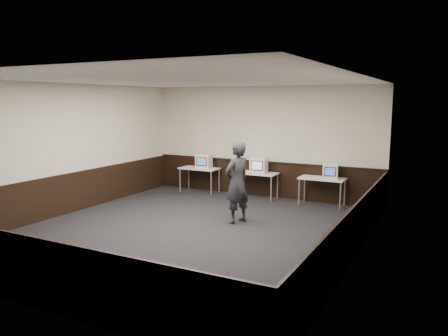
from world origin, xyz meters
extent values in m
plane|color=black|center=(0.00, 0.00, 0.00)|extent=(8.00, 8.00, 0.00)
plane|color=white|center=(0.00, 0.00, 3.20)|extent=(8.00, 8.00, 0.00)
plane|color=beige|center=(0.00, 4.00, 1.60)|extent=(7.00, 0.00, 7.00)
plane|color=beige|center=(0.00, -4.00, 1.60)|extent=(7.00, 0.00, 7.00)
plane|color=beige|center=(-3.50, 0.00, 1.60)|extent=(0.00, 8.00, 8.00)
plane|color=beige|center=(3.50, 0.00, 1.60)|extent=(0.00, 8.00, 8.00)
cube|color=black|center=(0.00, 3.98, 0.50)|extent=(6.98, 0.04, 1.00)
cube|color=black|center=(0.00, -3.98, 0.50)|extent=(6.98, 0.04, 1.00)
cube|color=black|center=(-3.48, 0.00, 0.50)|extent=(0.04, 7.98, 1.00)
cube|color=black|center=(3.48, 0.00, 0.50)|extent=(0.04, 7.98, 1.00)
cube|color=black|center=(0.00, 3.96, 1.02)|extent=(6.98, 0.06, 0.04)
cube|color=silver|center=(-1.90, 3.60, 0.73)|extent=(1.20, 0.60, 0.04)
cylinder|color=#999999|center=(-2.45, 3.35, 0.35)|extent=(0.04, 0.04, 0.71)
cylinder|color=#999999|center=(-1.35, 3.35, 0.35)|extent=(0.04, 0.04, 0.71)
cylinder|color=#999999|center=(-2.45, 3.85, 0.35)|extent=(0.04, 0.04, 0.71)
cylinder|color=#999999|center=(-1.35, 3.85, 0.35)|extent=(0.04, 0.04, 0.71)
cube|color=silver|center=(0.00, 3.60, 0.73)|extent=(1.20, 0.60, 0.04)
cylinder|color=#999999|center=(-0.55, 3.35, 0.35)|extent=(0.04, 0.04, 0.71)
cylinder|color=#999999|center=(0.55, 3.35, 0.35)|extent=(0.04, 0.04, 0.71)
cylinder|color=#999999|center=(-0.55, 3.85, 0.35)|extent=(0.04, 0.04, 0.71)
cylinder|color=#999999|center=(0.55, 3.85, 0.35)|extent=(0.04, 0.04, 0.71)
cube|color=silver|center=(1.90, 3.60, 0.73)|extent=(1.20, 0.60, 0.04)
cylinder|color=#999999|center=(1.35, 3.35, 0.35)|extent=(0.04, 0.04, 0.71)
cylinder|color=#999999|center=(2.45, 3.35, 0.35)|extent=(0.04, 0.04, 0.71)
cylinder|color=#999999|center=(1.35, 3.85, 0.35)|extent=(0.04, 0.04, 0.71)
cylinder|color=#999999|center=(2.45, 3.85, 0.35)|extent=(0.04, 0.04, 0.71)
cube|color=white|center=(-1.72, 3.58, 0.96)|extent=(0.50, 0.52, 0.42)
cube|color=black|center=(-1.68, 3.36, 0.98)|extent=(0.32, 0.08, 0.25)
cube|color=teal|center=(-1.68, 3.34, 0.98)|extent=(0.27, 0.06, 0.21)
cube|color=white|center=(0.09, 3.55, 0.97)|extent=(0.51, 0.53, 0.44)
cube|color=black|center=(0.13, 3.32, 0.99)|extent=(0.33, 0.07, 0.27)
cube|color=silver|center=(0.13, 3.31, 0.99)|extent=(0.28, 0.05, 0.22)
cube|color=white|center=(2.11, 3.58, 0.94)|extent=(0.47, 0.49, 0.39)
cube|color=black|center=(2.16, 3.38, 0.96)|extent=(0.29, 0.08, 0.23)
cube|color=#345D9B|center=(2.16, 3.37, 0.96)|extent=(0.25, 0.06, 0.19)
imported|color=#25242A|center=(0.62, 1.05, 0.94)|extent=(0.65, 0.79, 1.87)
camera|label=1|loc=(4.87, -7.73, 2.77)|focal=35.00mm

